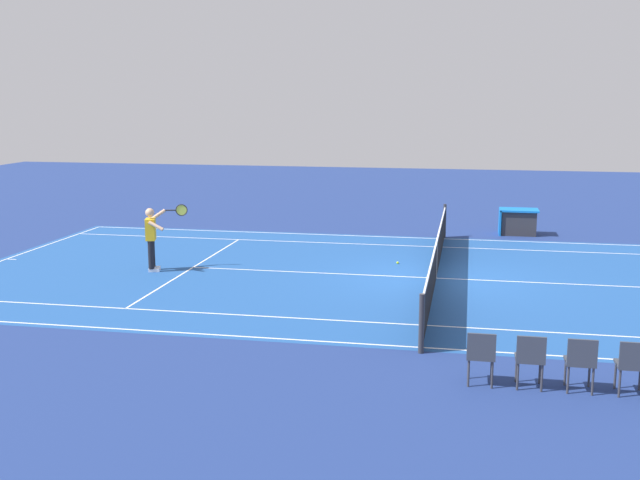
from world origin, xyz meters
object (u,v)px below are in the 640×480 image
spectator_chair_3 (530,357)px  spectator_chair_4 (481,354)px  tennis_net (436,259)px  tennis_ball (398,263)px  tennis_player_near (152,236)px  equipment_cart_tarped (517,221)px  spectator_chair_1 (632,363)px  spectator_chair_2 (581,360)px

spectator_chair_3 → spectator_chair_4: size_ratio=1.00×
tennis_net → spectator_chair_3: (-1.76, 7.17, 0.03)m
spectator_chair_3 → tennis_net: bearing=-76.2°
spectator_chair_3 → spectator_chair_4: bearing=0.0°
tennis_ball → spectator_chair_3: size_ratio=0.08×
tennis_player_near → spectator_chair_3: 11.20m
equipment_cart_tarped → tennis_net: bearing=70.9°
spectator_chair_1 → equipment_cart_tarped: size_ratio=0.70×
spectator_chair_2 → spectator_chair_3: same height
tennis_net → tennis_ball: 1.90m
spectator_chair_2 → spectator_chair_3: bearing=0.0°
tennis_ball → equipment_cart_tarped: bearing=-123.1°
spectator_chair_1 → spectator_chair_3: same height
tennis_ball → spectator_chair_4: 8.93m
tennis_net → tennis_player_near: 7.31m
tennis_player_near → tennis_ball: size_ratio=25.71×
spectator_chair_1 → spectator_chair_3: bearing=0.0°
spectator_chair_1 → spectator_chair_3: 1.49m
tennis_net → tennis_player_near: bearing=4.5°
equipment_cart_tarped → tennis_ball: bearing=56.9°
spectator_chair_2 → spectator_chair_3: 0.75m
spectator_chair_3 → spectator_chair_4: (0.75, 0.00, 0.00)m
tennis_net → spectator_chair_2: bearing=109.2°
spectator_chair_3 → spectator_chair_4: same height
spectator_chair_2 → tennis_net: bearing=-70.8°
tennis_net → spectator_chair_1: 7.87m
spectator_chair_1 → spectator_chair_2: same height
tennis_player_near → spectator_chair_2: size_ratio=1.93×
tennis_ball → equipment_cart_tarped: size_ratio=0.05×
tennis_net → tennis_ball: size_ratio=177.27×
spectator_chair_1 → equipment_cart_tarped: spectator_chair_1 is taller
tennis_ball → spectator_chair_3: 9.13m
tennis_net → spectator_chair_4: bearing=98.0°
tennis_player_near → spectator_chair_3: tennis_player_near is taller
tennis_player_near → tennis_ball: (-6.18, -2.05, -0.90)m
spectator_chair_1 → spectator_chair_4: 2.24m
spectator_chair_4 → tennis_net: bearing=-82.0°
tennis_ball → spectator_chair_1: (-4.34, 8.66, 0.49)m
tennis_ball → spectator_chair_2: size_ratio=0.08×
tennis_ball → spectator_chair_1: size_ratio=0.08×
tennis_player_near → tennis_net: bearing=-175.5°
tennis_player_near → tennis_ball: 6.57m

